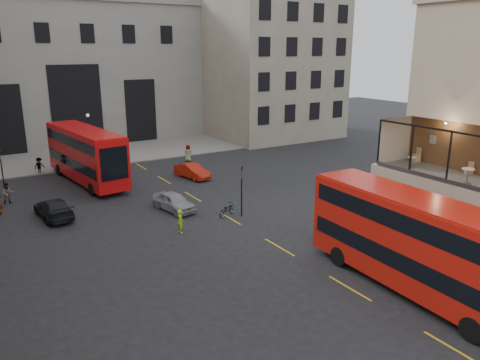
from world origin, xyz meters
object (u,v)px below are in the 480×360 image
traffic_light_near (242,184)px  pedestrian_a (8,193)px  traffic_light_far (1,164)px  bicycle (227,209)px  car_a (174,202)px  car_c (54,209)px  bus_far (86,153)px  car_b (192,171)px  pedestrian_d (188,153)px  street_lamp_b (90,142)px  bus_near (415,240)px  cafe_table_mid (468,174)px  cafe_chair_c (469,170)px  pedestrian_c (114,142)px  cafe_table_far (412,161)px  pedestrian_b (39,166)px  cafe_chair_d (416,158)px  cyclist (180,221)px

traffic_light_near → pedestrian_a: 18.63m
traffic_light_far → bicycle: (13.14, -15.38, -1.95)m
car_a → car_c: car_c is taller
bus_far → car_b: size_ratio=3.06×
traffic_light_near → traffic_light_far: 21.26m
pedestrian_a → bus_far: bearing=20.9°
bus_far → pedestrian_d: (11.36, 2.50, -1.85)m
street_lamp_b → bus_near: (6.50, -35.72, 0.35)m
street_lamp_b → cafe_table_mid: 36.81m
cafe_chair_c → pedestrian_a: bearing=133.8°
pedestrian_c → car_c: bearing=44.6°
cafe_table_far → cafe_chair_c: (1.63, -2.82, -0.23)m
car_a → car_b: bearing=44.2°
car_c → cafe_chair_c: size_ratio=6.31×
traffic_light_near → cafe_chair_c: bearing=-53.4°
bus_far → pedestrian_b: (-3.26, 5.23, -1.93)m
traffic_light_near → cafe_table_far: bearing=-51.4°
cafe_table_mid → bus_far: bearing=116.4°
bus_far → car_a: bearing=-72.9°
street_lamp_b → car_b: 12.67m
bus_far → cafe_table_far: bearing=-59.3°
traffic_light_near → cafe_table_far: cafe_table_far is taller
traffic_light_far → pedestrian_a: bearing=-91.5°
pedestrian_c → cafe_table_far: (7.72, -36.82, 4.16)m
pedestrian_a → cafe_chair_d: size_ratio=1.80×
bus_near → pedestrian_d: 31.48m
traffic_light_far → street_lamp_b: size_ratio=0.71×
cafe_chair_c → car_b: bearing=107.2°
traffic_light_near → bus_far: size_ratio=0.30×
cafe_table_far → bicycle: bearing=129.9°
street_lamp_b → bicycle: (4.14, -21.38, -1.92)m
car_c → pedestrian_d: pedestrian_d is taller
traffic_light_near → car_b: size_ratio=0.93×
bus_far → cafe_chair_d: size_ratio=13.34×
traffic_light_near → pedestrian_b: bearing=117.1°
pedestrian_b → cafe_table_mid: 37.54m
pedestrian_a → pedestrian_d: (18.29, 5.53, 0.06)m
bus_near → pedestrian_a: size_ratio=7.27×
car_b → cafe_chair_c: cafe_chair_c is taller
street_lamp_b → bicycle: size_ratio=2.92×
bus_near → cafe_chair_d: bearing=39.3°
street_lamp_b → car_b: bearing=-58.5°
pedestrian_d → cafe_chair_c: cafe_chair_c is taller
cafe_table_far → cafe_table_mid: bearing=-94.8°
cyclist → cafe_chair_d: cafe_chair_d is taller
traffic_light_near → car_a: traffic_light_near is taller
car_c → cafe_chair_d: (20.30, -14.75, 4.19)m
street_lamp_b → pedestrian_a: 13.56m
cafe_table_far → street_lamp_b: bearing=111.3°
traffic_light_far → cafe_chair_d: 32.99m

